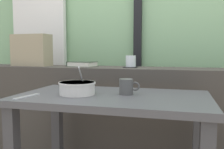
{
  "coord_description": "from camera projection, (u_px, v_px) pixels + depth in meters",
  "views": [
    {
      "loc": [
        0.43,
        -1.3,
        0.96
      ],
      "look_at": [
        -0.0,
        0.31,
        0.8
      ],
      "focal_mm": 40.31,
      "sensor_mm": 36.0,
      "label": 1
    }
  ],
  "objects": [
    {
      "name": "window_divider_post",
      "position": [
        138.0,
        13.0,
        2.29
      ],
      "size": [
        0.07,
        0.05,
        2.6
      ],
      "primitive_type": "cube",
      "color": "black",
      "rests_on": "ground"
    },
    {
      "name": "coaster_square",
      "position": [
        131.0,
        67.0,
        1.9
      ],
      "size": [
        0.1,
        0.1,
        0.0
      ],
      "primitive_type": "cube",
      "color": "black",
      "rests_on": "dark_console_ledge"
    },
    {
      "name": "dark_console_ledge",
      "position": [
        120.0,
        121.0,
        1.94
      ],
      "size": [
        2.8,
        0.32,
        0.83
      ],
      "primitive_type": "cube",
      "color": "#423D38",
      "rests_on": "ground"
    },
    {
      "name": "throw_pillow",
      "position": [
        32.0,
        50.0,
        2.09
      ],
      "size": [
        0.33,
        0.16,
        0.26
      ],
      "primitive_type": "cube",
      "rotation": [
        0.0,
        0.0,
        -0.07
      ],
      "color": "tan",
      "rests_on": "dark_console_ledge"
    },
    {
      "name": "curtain_left_panel",
      "position": [
        39.0,
        21.0,
        2.52
      ],
      "size": [
        0.56,
        0.06,
        2.5
      ],
      "primitive_type": "cube",
      "color": "white",
      "rests_on": "ground"
    },
    {
      "name": "outdoor_backdrop",
      "position": [
        133.0,
        3.0,
        2.36
      ],
      "size": [
        4.8,
        0.08,
        2.8
      ],
      "primitive_type": "cube",
      "color": "#8EBC89",
      "rests_on": "ground"
    },
    {
      "name": "soup_bowl",
      "position": [
        77.0,
        88.0,
        1.37
      ],
      "size": [
        0.2,
        0.2,
        0.16
      ],
      "color": "silver",
      "rests_on": "breakfast_table"
    },
    {
      "name": "ceramic_mug",
      "position": [
        127.0,
        87.0,
        1.37
      ],
      "size": [
        0.11,
        0.08,
        0.08
      ],
      "color": "#4C4C4C",
      "rests_on": "breakfast_table"
    },
    {
      "name": "closed_book",
      "position": [
        82.0,
        64.0,
        2.01
      ],
      "size": [
        0.24,
        0.18,
        0.04
      ],
      "color": "#334233",
      "rests_on": "dark_console_ledge"
    },
    {
      "name": "breakfast_table",
      "position": [
        113.0,
        119.0,
        1.37
      ],
      "size": [
        1.02,
        0.58,
        0.72
      ],
      "color": "#414145",
      "rests_on": "ground"
    },
    {
      "name": "juice_glass",
      "position": [
        131.0,
        62.0,
        1.9
      ],
      "size": [
        0.08,
        0.08,
        0.09
      ],
      "color": "white",
      "rests_on": "coaster_square"
    },
    {
      "name": "fork_utensil",
      "position": [
        27.0,
        96.0,
        1.3
      ],
      "size": [
        0.05,
        0.17,
        0.01
      ],
      "primitive_type": "cube",
      "rotation": [
        0.0,
        0.0,
        -0.19
      ],
      "color": "silver",
      "rests_on": "breakfast_table"
    }
  ]
}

